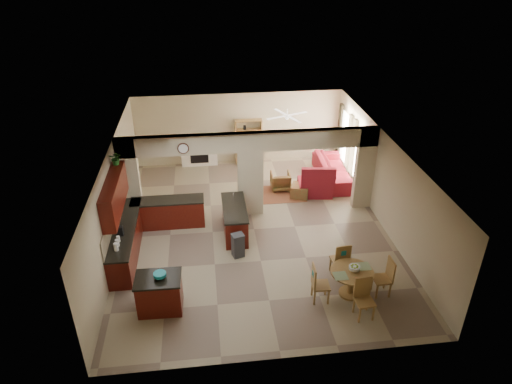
{
  "coord_description": "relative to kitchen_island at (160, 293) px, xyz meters",
  "views": [
    {
      "loc": [
        -1.35,
        -11.68,
        7.83
      ],
      "look_at": [
        0.1,
        0.3,
        1.14
      ],
      "focal_mm": 32.0,
      "sensor_mm": 36.0,
      "label": 1
    }
  ],
  "objects": [
    {
      "name": "wall_front",
      "position": [
        2.63,
        -1.84,
        0.93
      ],
      "size": [
        8.0,
        0.0,
        8.0
      ],
      "primitive_type": "plane",
      "rotation": [
        -1.57,
        0.0,
        0.0
      ],
      "color": "#B8AF87",
      "rests_on": "floor"
    },
    {
      "name": "ceiling",
      "position": [
        2.63,
        3.16,
        2.33
      ],
      "size": [
        10.0,
        10.0,
        0.0
      ],
      "primitive_type": "plane",
      "rotation": [
        3.14,
        0.0,
        0.0
      ],
      "color": "white",
      "rests_on": "wall_back"
    },
    {
      "name": "shelving_unit",
      "position": [
        2.98,
        7.98,
        0.43
      ],
      "size": [
        1.0,
        0.32,
        1.8
      ],
      "primitive_type": "cube",
      "color": "brown",
      "rests_on": "floor"
    },
    {
      "name": "floor",
      "position": [
        2.63,
        3.16,
        -0.47
      ],
      "size": [
        10.0,
        10.0,
        0.0
      ],
      "primitive_type": "plane",
      "color": "gray",
      "rests_on": "ground"
    },
    {
      "name": "wall_left",
      "position": [
        -1.37,
        3.16,
        0.93
      ],
      "size": [
        0.0,
        10.0,
        10.0
      ],
      "primitive_type": "plane",
      "rotation": [
        1.57,
        0.0,
        1.57
      ],
      "color": "#B8AF87",
      "rests_on": "floor"
    },
    {
      "name": "dining_table",
      "position": [
        4.68,
        -0.05,
        0.02
      ],
      "size": [
        1.07,
        1.07,
        0.73
      ],
      "color": "brown",
      "rests_on": "floor"
    },
    {
      "name": "glazed_door",
      "position": [
        6.6,
        6.31,
        0.58
      ],
      "size": [
        0.02,
        0.7,
        2.1
      ],
      "primitive_type": "cube",
      "color": "white",
      "rests_on": "wall_right"
    },
    {
      "name": "ceiling_fan",
      "position": [
        4.13,
        6.16,
        2.09
      ],
      "size": [
        1.0,
        1.0,
        0.1
      ],
      "primitive_type": "cylinder",
      "color": "white",
      "rests_on": "ceiling"
    },
    {
      "name": "wall_clock",
      "position": [
        0.63,
        4.01,
        1.98
      ],
      "size": [
        0.34,
        0.03,
        0.34
      ],
      "primitive_type": "cylinder",
      "rotation": [
        1.57,
        0.0,
        0.0
      ],
      "color": "#4F261A",
      "rests_on": "partition_header"
    },
    {
      "name": "fireplace",
      "position": [
        1.03,
        7.99,
        0.14
      ],
      "size": [
        1.6,
        0.35,
        1.2
      ],
      "color": "white",
      "rests_on": "floor"
    },
    {
      "name": "partition_right_pier",
      "position": [
        6.33,
        4.16,
        0.93
      ],
      "size": [
        0.6,
        0.25,
        2.8
      ],
      "primitive_type": "cube",
      "color": "#B8AF87",
      "rests_on": "floor"
    },
    {
      "name": "trash_can",
      "position": [
        2.03,
        1.87,
        -0.14
      ],
      "size": [
        0.37,
        0.34,
        0.66
      ],
      "primitive_type": "cube",
      "rotation": [
        0.0,
        0.0,
        0.29
      ],
      "color": "#313134",
      "rests_on": "floor"
    },
    {
      "name": "teal_bowl",
      "position": [
        0.06,
        -0.0,
        0.53
      ],
      "size": [
        0.3,
        0.3,
        0.14
      ],
      "primitive_type": "cylinder",
      "color": "teal",
      "rests_on": "kitchen_island"
    },
    {
      "name": "chair_north",
      "position": [
        4.63,
        0.69,
        0.08
      ],
      "size": [
        0.46,
        0.46,
        1.02
      ],
      "rotation": [
        0.0,
        0.0,
        3.23
      ],
      "color": "brown",
      "rests_on": "floor"
    },
    {
      "name": "ottoman",
      "position": [
        4.46,
        5.02,
        -0.25
      ],
      "size": [
        0.77,
        0.77,
        0.43
      ],
      "primitive_type": "cube",
      "rotation": [
        0.0,
        0.0,
        -0.37
      ],
      "color": "maroon",
      "rests_on": "floor"
    },
    {
      "name": "drape_a_left",
      "position": [
        6.56,
        4.86,
        0.73
      ],
      "size": [
        0.1,
        0.28,
        2.3
      ],
      "primitive_type": "cube",
      "color": "#3C1A18",
      "rests_on": "wall_right"
    },
    {
      "name": "drape_b_left",
      "position": [
        6.56,
        6.56,
        0.73
      ],
      "size": [
        0.1,
        0.28,
        2.3
      ],
      "primitive_type": "cube",
      "color": "#3C1A18",
      "rests_on": "wall_right"
    },
    {
      "name": "upper_cabinets",
      "position": [
        -1.19,
        2.36,
        1.45
      ],
      "size": [
        0.35,
        2.4,
        0.9
      ],
      "primitive_type": "cube",
      "color": "#400A07",
      "rests_on": "wall_left"
    },
    {
      "name": "partition_center_pier",
      "position": [
        2.63,
        4.16,
        0.63
      ],
      "size": [
        0.8,
        0.25,
        2.2
      ],
      "primitive_type": "cube",
      "color": "#B8AF87",
      "rests_on": "floor"
    },
    {
      "name": "drape_a_right",
      "position": [
        6.56,
        6.06,
        0.73
      ],
      "size": [
        0.1,
        0.28,
        2.3
      ],
      "primitive_type": "cube",
      "color": "#3C1A18",
      "rests_on": "wall_right"
    },
    {
      "name": "peninsula",
      "position": [
        2.03,
        3.04,
        -0.01
      ],
      "size": [
        0.7,
        1.85,
        0.91
      ],
      "color": "#400A07",
      "rests_on": "floor"
    },
    {
      "name": "kitchen_counter",
      "position": [
        -0.63,
        2.91,
        -0.01
      ],
      "size": [
        2.52,
        3.29,
        1.48
      ],
      "color": "#400A07",
      "rests_on": "floor"
    },
    {
      "name": "window_b",
      "position": [
        6.6,
        7.16,
        0.73
      ],
      "size": [
        0.02,
        0.9,
        1.9
      ],
      "primitive_type": "cube",
      "color": "white",
      "rests_on": "wall_right"
    },
    {
      "name": "wall_right",
      "position": [
        6.63,
        3.16,
        0.93
      ],
      "size": [
        0.0,
        10.0,
        10.0
      ],
      "primitive_type": "plane",
      "rotation": [
        1.57,
        0.0,
        -1.57
      ],
      "color": "#B8AF87",
      "rests_on": "floor"
    },
    {
      "name": "partition_header",
      "position": [
        2.63,
        4.16,
        2.03
      ],
      "size": [
        8.0,
        0.25,
        0.6
      ],
      "primitive_type": "cube",
      "color": "#B8AF87",
      "rests_on": "partition_center_pier"
    },
    {
      "name": "wall_back",
      "position": [
        2.63,
        8.16,
        0.93
      ],
      "size": [
        8.0,
        0.0,
        8.0
      ],
      "primitive_type": "plane",
      "rotation": [
        1.57,
        0.0,
        0.0
      ],
      "color": "#B8AF87",
      "rests_on": "floor"
    },
    {
      "name": "kitchen_island",
      "position": [
        0.0,
        0.0,
        0.0
      ],
      "size": [
        1.1,
        0.79,
        0.94
      ],
      "rotation": [
        0.0,
        0.0,
        -0.02
      ],
      "color": "#400A07",
      "rests_on": "floor"
    },
    {
      "name": "sofa",
      "position": [
        5.93,
        6.14,
        -0.08
      ],
      "size": [
        2.74,
        1.14,
        0.79
      ],
      "primitive_type": "imported",
      "rotation": [
        0.0,
        0.0,
        1.54
      ],
      "color": "maroon",
      "rests_on": "floor"
    },
    {
      "name": "window_a",
      "position": [
        6.6,
        5.46,
        0.73
      ],
      "size": [
        0.02,
        0.9,
        1.9
      ],
      "primitive_type": "cube",
      "color": "white",
      "rests_on": "wall_right"
    },
    {
      "name": "fruit_bowl",
      "position": [
        4.73,
        -0.03,
        0.33
      ],
      "size": [
        0.28,
        0.28,
        0.15
      ],
      "primitive_type": "cylinder",
      "color": "#84B126",
      "rests_on": "dining_table"
    },
    {
      "name": "chair_south",
      "position": [
        4.75,
        -0.76,
        0.08
      ],
      "size": [
        0.46,
        0.46,
        1.02
      ],
      "rotation": [
        0.0,
        0.0,
        0.09
      ],
      "color": "brown",
      "rests_on": "floor"
    },
    {
      "name": "chair_west",
      "position": [
        3.8,
        -0.15,
        0.08
      ],
      "size": [
        0.44,
        0.44,
        1.02
      ],
      "rotation": [
        0.0,
        0.0,
        1.52
      ],
      "color": "brown",
      "rests_on": "floor"
    },
    {
      "name": "armchair",
      "position": [
        3.87,
        5.65,
        -0.16
      ],
      "size": [
        0.69,
        0.71,
        0.63
      ],
      "primitive_type": "imported",
      "rotation": [
        0.0,
        0.0,
        3.11
      ],
      "color": "maroon",
      "rests_on": "floor"
    },
    {
      "name": "plant",
      "position": [
        -1.19,
        3.3,
        2.09
      ],
      "size": [
        0.38,
        0.34,
        0.38
      ],
      "primitive_type": "imported",
      "rotation": [
        0.0,
        0.0,
        -0.14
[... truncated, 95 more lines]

